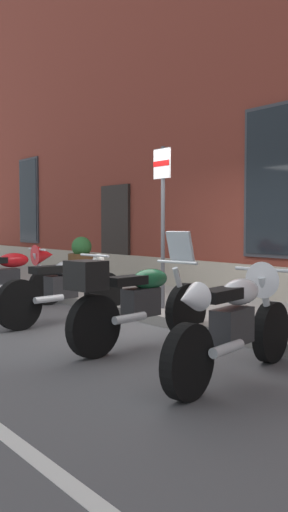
% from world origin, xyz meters
% --- Properties ---
extents(ground_plane, '(140.00, 140.00, 0.00)m').
position_xyz_m(ground_plane, '(0.00, 0.00, 0.00)').
color(ground_plane, '#4C4C4F').
extents(sidewalk, '(33.54, 2.54, 0.14)m').
position_xyz_m(sidewalk, '(0.00, 1.27, 0.07)').
color(sidewalk, gray).
rests_on(sidewalk, ground_plane).
extents(motorcycle_red_sport, '(0.62, 2.05, 1.05)m').
position_xyz_m(motorcycle_red_sport, '(-2.62, -0.91, 0.57)').
color(motorcycle_red_sport, black).
rests_on(motorcycle_red_sport, ground_plane).
extents(motorcycle_grey_naked, '(0.64, 2.17, 0.96)m').
position_xyz_m(motorcycle_grey_naked, '(-0.91, -0.87, 0.48)').
color(motorcycle_grey_naked, black).
rests_on(motorcycle_grey_naked, ground_plane).
extents(motorcycle_green_touring, '(0.73, 2.18, 1.31)m').
position_xyz_m(motorcycle_green_touring, '(0.96, -0.99, 0.55)').
color(motorcycle_green_touring, black).
rests_on(motorcycle_green_touring, ground_plane).
extents(motorcycle_white_sport, '(0.78, 2.09, 1.03)m').
position_xyz_m(motorcycle_white_sport, '(2.46, -0.94, 0.56)').
color(motorcycle_white_sport, black).
rests_on(motorcycle_white_sport, ground_plane).
extents(parking_sign, '(0.36, 0.07, 2.39)m').
position_xyz_m(parking_sign, '(-0.39, 0.48, 1.69)').
color(parking_sign, '#4C4C51').
rests_on(parking_sign, sidewalk).
extents(barrel_planter, '(0.58, 0.58, 1.00)m').
position_xyz_m(barrel_planter, '(-3.52, 0.96, 0.59)').
color(barrel_planter, brown).
rests_on(barrel_planter, sidewalk).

